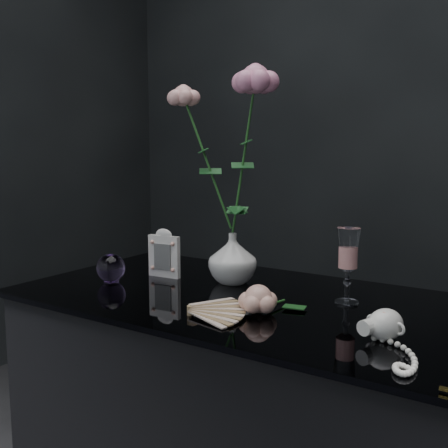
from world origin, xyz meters
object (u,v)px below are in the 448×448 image
Objects in this scene: paperweight at (111,268)px; pearl_jar at (385,323)px; vase at (232,258)px; loose_rose at (258,299)px; wine_glass at (348,266)px; picture_frame at (164,253)px.

pearl_jar is (0.70, -0.03, -0.01)m from paperweight.
vase is 0.31m from paperweight.
loose_rose is 0.26m from pearl_jar.
pearl_jar is at bearing -52.78° from wine_glass.
vase is at bearing 152.08° from loose_rose.
vase is 1.76× the size of paperweight.
vase reaches higher than pearl_jar.
pearl_jar is (0.62, -0.15, -0.04)m from picture_frame.
vase reaches higher than paperweight.
wine_glass is 0.59m from paperweight.
pearl_jar is at bearing -2.65° from paperweight.
picture_frame is at bearing -166.76° from vase.
vase is at bearing 8.69° from picture_frame.
pearl_jar is (0.44, -0.19, -0.03)m from vase.
vase is 0.76× the size of wine_glass.
pearl_jar is at bearing -23.61° from vase.
picture_frame reaches higher than loose_rose.
picture_frame is 0.63× the size of pearl_jar.
wine_glass is at bearing 71.30° from loose_rose.
wine_glass is 0.23m from pearl_jar.
vase is 0.19m from picture_frame.
picture_frame is 0.39m from loose_rose.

